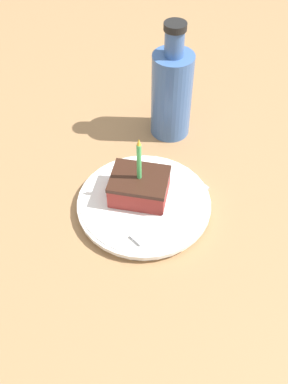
# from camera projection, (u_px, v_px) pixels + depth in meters

# --- Properties ---
(ground_plane) EXTENTS (2.40, 2.40, 0.04)m
(ground_plane) POSITION_uv_depth(u_px,v_px,m) (135.00, 202.00, 0.80)
(ground_plane) COLOR #9E754C
(ground_plane) RESTS_ON ground
(plate) EXTENTS (0.23, 0.23, 0.02)m
(plate) POSITION_uv_depth(u_px,v_px,m) (144.00, 204.00, 0.76)
(plate) COLOR white
(plate) RESTS_ON ground_plane
(cake_slice) EXTENTS (0.08, 0.09, 0.13)m
(cake_slice) POSITION_uv_depth(u_px,v_px,m) (139.00, 186.00, 0.75)
(cake_slice) COLOR #99332D
(cake_slice) RESTS_ON plate
(fork) EXTENTS (0.15, 0.11, 0.00)m
(fork) POSITION_uv_depth(u_px,v_px,m) (167.00, 217.00, 0.73)
(fork) COLOR #B2B2B7
(fork) RESTS_ON plate
(bottle) EXTENTS (0.08, 0.08, 0.23)m
(bottle) POSITION_uv_depth(u_px,v_px,m) (172.00, 92.00, 0.84)
(bottle) COLOR #3F66A5
(bottle) RESTS_ON ground_plane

